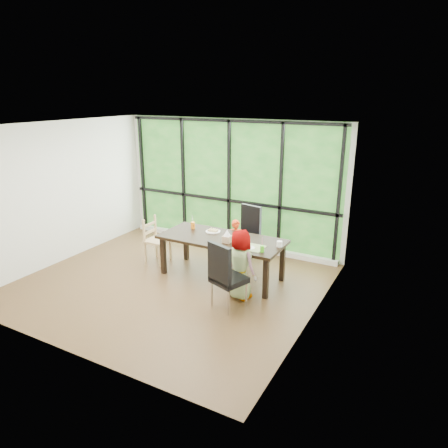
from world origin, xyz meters
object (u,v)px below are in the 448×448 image
at_px(child_older, 242,265).
at_px(white_mug, 279,244).
at_px(dining_table, 222,258).
at_px(chair_end_beech, 157,240).
at_px(orange_cup, 193,225).
at_px(green_cup, 262,249).
at_px(child_toddler, 236,243).
at_px(chair_interior_leather, 229,275).
at_px(tissue_box, 227,239).
at_px(plate_near, 249,248).
at_px(chair_window_leather, 245,234).
at_px(plate_far, 213,231).

xyz_separation_m(child_older, white_mug, (0.39, 0.61, 0.22)).
relative_size(dining_table, chair_end_beech, 2.47).
bearing_deg(orange_cup, chair_end_beech, -164.73).
relative_size(dining_table, white_mug, 22.99).
xyz_separation_m(dining_table, green_cup, (0.89, -0.28, 0.43)).
xyz_separation_m(child_toddler, green_cup, (0.89, -0.85, 0.34)).
bearing_deg(dining_table, white_mug, 4.08).
distance_m(child_toddler, white_mug, 1.21).
height_order(child_older, orange_cup, child_older).
bearing_deg(chair_interior_leather, tissue_box, -40.16).
bearing_deg(green_cup, plate_near, 170.07).
xyz_separation_m(chair_end_beech, orange_cup, (0.71, 0.19, 0.36)).
relative_size(chair_window_leather, chair_end_beech, 1.20).
height_order(child_older, plate_far, child_older).
relative_size(chair_interior_leather, chair_end_beech, 1.20).
bearing_deg(child_toddler, plate_far, -151.62).
xyz_separation_m(chair_interior_leather, orange_cup, (-1.34, 1.09, 0.27)).
bearing_deg(plate_near, chair_end_beech, 173.43).
bearing_deg(plate_far, white_mug, -5.56).
bearing_deg(green_cup, tissue_box, 170.18).
height_order(chair_end_beech, tissue_box, chair_end_beech).
bearing_deg(child_older, chair_end_beech, 2.67).
height_order(orange_cup, green_cup, orange_cup).
height_order(chair_window_leather, child_older, child_older).
xyz_separation_m(chair_interior_leather, green_cup, (0.27, 0.62, 0.26)).
xyz_separation_m(child_older, green_cup, (0.23, 0.26, 0.23)).
xyz_separation_m(orange_cup, green_cup, (1.62, -0.48, -0.01)).
xyz_separation_m(orange_cup, tissue_box, (0.92, -0.35, -0.00)).
bearing_deg(plate_far, child_toddler, 51.20).
height_order(green_cup, white_mug, green_cup).
bearing_deg(white_mug, child_older, -122.98).
relative_size(chair_window_leather, plate_far, 3.96).
bearing_deg(orange_cup, plate_near, -17.59).
height_order(child_toddler, plate_far, child_toddler).
bearing_deg(orange_cup, dining_table, -15.31).
bearing_deg(green_cup, white_mug, 65.51).
height_order(child_toddler, green_cup, child_toddler).
xyz_separation_m(dining_table, white_mug, (1.05, 0.07, 0.42)).
bearing_deg(dining_table, child_toddler, 90.00).
distance_m(chair_interior_leather, green_cup, 0.72).
height_order(child_older, plate_near, child_older).
bearing_deg(child_toddler, white_mug, -48.10).
height_order(chair_window_leather, plate_near, chair_window_leather).
xyz_separation_m(orange_cup, white_mug, (1.78, -0.12, -0.01)).
xyz_separation_m(chair_end_beech, child_toddler, (1.43, 0.56, 0.01)).
bearing_deg(dining_table, plate_near, -20.16).
relative_size(child_older, orange_cup, 9.27).
relative_size(dining_table, child_toddler, 2.42).
distance_m(chair_window_leather, plate_near, 1.33).
bearing_deg(child_older, white_mug, -105.82).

